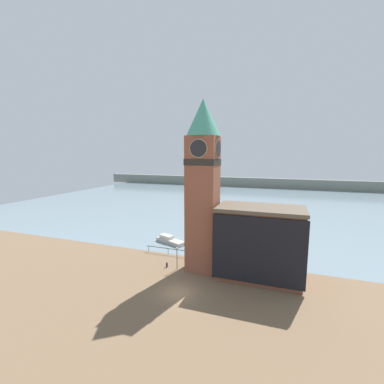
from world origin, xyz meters
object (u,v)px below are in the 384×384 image
pier_building (259,242)px  boat_near (170,240)px  mooring_bollard_near (167,265)px  lamp_post (177,254)px  clock_tower (203,182)px

pier_building → boat_near: (-17.82, 8.87, -4.59)m
pier_building → mooring_bollard_near: pier_building is taller
pier_building → mooring_bollard_near: bearing=-174.1°
boat_near → lamp_post: size_ratio=1.87×
clock_tower → mooring_bollard_near: (-5.30, -1.50, -12.92)m
boat_near → mooring_bollard_near: boat_near is taller
mooring_bollard_near → lamp_post: 2.78m
clock_tower → pier_building: 11.73m
mooring_bollard_near → lamp_post: size_ratio=0.21×
clock_tower → lamp_post: clock_tower is taller
boat_near → mooring_bollard_near: 11.10m
pier_building → boat_near: pier_building is taller
lamp_post → boat_near: bearing=119.5°
clock_tower → lamp_post: 11.50m
pier_building → mooring_bollard_near: (-13.67, -1.42, -4.70)m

